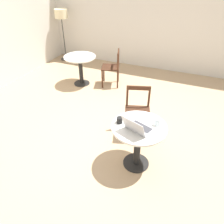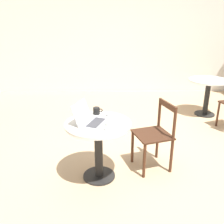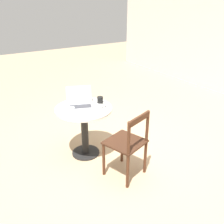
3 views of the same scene
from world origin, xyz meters
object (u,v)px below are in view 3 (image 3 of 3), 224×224
at_px(chair_near_right, 128,144).
at_px(laptop, 80,102).
at_px(mouse, 103,106).
at_px(mug, 100,100).
at_px(drinking_glass, 72,111).
at_px(cafe_table_near, 84,120).

xyz_separation_m(chair_near_right, laptop, (-0.78, -0.23, 0.31)).
height_order(laptop, mouse, laptop).
bearing_deg(chair_near_right, mug, 176.13).
bearing_deg(laptop, chair_near_right, 16.28).
bearing_deg(drinking_glass, chair_near_right, 36.80).
distance_m(mouse, mug, 0.15).
height_order(laptop, mug, laptop).
relative_size(laptop, mouse, 4.20).
distance_m(cafe_table_near, mug, 0.34).
height_order(mug, drinking_glass, drinking_glass).
distance_m(mug, drinking_glass, 0.50).
relative_size(cafe_table_near, mouse, 7.43).
relative_size(cafe_table_near, laptop, 1.77).
relative_size(chair_near_right, mouse, 8.51).
bearing_deg(laptop, cafe_table_near, 5.31).
height_order(chair_near_right, mug, chair_near_right).
bearing_deg(mouse, mug, 166.01).
bearing_deg(cafe_table_near, drinking_glass, -61.87).
xyz_separation_m(cafe_table_near, mouse, (0.11, 0.23, 0.19)).
bearing_deg(chair_near_right, cafe_table_near, -162.39).
xyz_separation_m(mug, drinking_glass, (0.14, -0.48, 0.01)).
bearing_deg(chair_near_right, mouse, 178.68).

